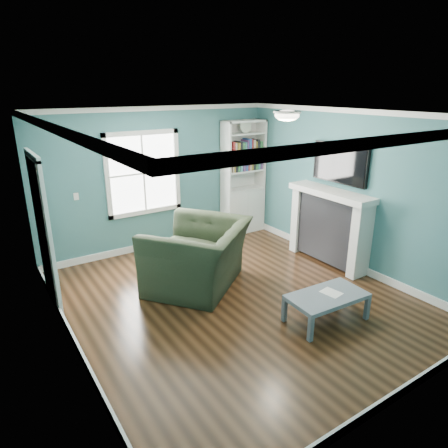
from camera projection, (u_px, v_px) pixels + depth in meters
floor at (236, 299)px, 5.79m from camera, size 5.00×5.00×0.00m
room_walls at (237, 193)px, 5.28m from camera, size 5.00×5.00×5.00m
trim at (237, 218)px, 5.39m from camera, size 4.50×5.00×2.60m
window at (143, 173)px, 7.13m from camera, size 1.40×0.06×1.50m
bookshelf at (243, 189)px, 8.23m from camera, size 0.90×0.35×2.31m
fireplace at (329, 227)px, 6.82m from camera, size 0.44×1.58×1.30m
tv at (340, 163)px, 6.53m from camera, size 0.06×1.10×0.65m
door at (43, 231)px, 5.39m from camera, size 0.12×0.98×2.17m
ceiling_fixture at (287, 115)px, 5.51m from camera, size 0.38×0.38×0.15m
light_switch at (76, 196)px, 6.58m from camera, size 0.08×0.01×0.12m
recliner at (198, 245)px, 5.99m from camera, size 1.79×1.70×1.32m
coffee_table at (327, 298)px, 5.17m from camera, size 1.06×0.62×0.37m
paper_sheet at (331, 293)px, 5.20m from camera, size 0.23×0.28×0.00m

